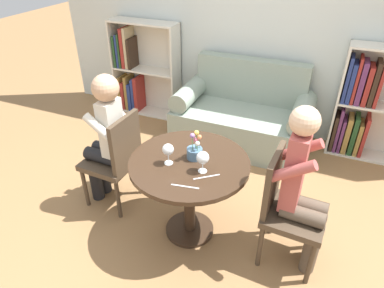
{
  "coord_description": "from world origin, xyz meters",
  "views": [
    {
      "loc": [
        0.81,
        -1.88,
        2.17
      ],
      "look_at": [
        0.0,
        0.05,
        0.83
      ],
      "focal_mm": 32.0,
      "sensor_mm": 36.0,
      "label": 1
    }
  ],
  "objects_px": {
    "flower_vase": "(195,151)",
    "bookshelf_right": "(368,106)",
    "couch": "(243,117)",
    "wine_glass_right": "(203,158)",
    "wine_glass_left": "(168,150)",
    "chair_left": "(116,157)",
    "person_left": "(106,137)",
    "chair_right": "(286,205)",
    "person_right": "(303,190)",
    "bookshelf_left": "(139,71)"
  },
  "relations": [
    {
      "from": "flower_vase",
      "to": "bookshelf_right",
      "type": "bearing_deg",
      "value": 54.96
    },
    {
      "from": "couch",
      "to": "wine_glass_right",
      "type": "xyz_separation_m",
      "value": [
        0.13,
        -1.63,
        0.51
      ]
    },
    {
      "from": "wine_glass_left",
      "to": "flower_vase",
      "type": "height_order",
      "value": "flower_vase"
    },
    {
      "from": "wine_glass_left",
      "to": "bookshelf_right",
      "type": "bearing_deg",
      "value": 53.87
    },
    {
      "from": "bookshelf_right",
      "to": "flower_vase",
      "type": "distance_m",
      "value": 2.17
    },
    {
      "from": "bookshelf_right",
      "to": "chair_left",
      "type": "distance_m",
      "value": 2.63
    },
    {
      "from": "person_left",
      "to": "wine_glass_left",
      "type": "distance_m",
      "value": 0.72
    },
    {
      "from": "chair_right",
      "to": "person_right",
      "type": "xyz_separation_m",
      "value": [
        0.09,
        -0.01,
        0.17
      ]
    },
    {
      "from": "chair_left",
      "to": "wine_glass_right",
      "type": "xyz_separation_m",
      "value": [
        0.86,
        -0.17,
        0.33
      ]
    },
    {
      "from": "chair_right",
      "to": "wine_glass_left",
      "type": "height_order",
      "value": "chair_right"
    },
    {
      "from": "chair_left",
      "to": "wine_glass_left",
      "type": "bearing_deg",
      "value": 75.95
    },
    {
      "from": "chair_left",
      "to": "wine_glass_left",
      "type": "distance_m",
      "value": 0.7
    },
    {
      "from": "flower_vase",
      "to": "bookshelf_left",
      "type": "bearing_deg",
      "value": 130.72
    },
    {
      "from": "chair_right",
      "to": "flower_vase",
      "type": "bearing_deg",
      "value": 92.87
    },
    {
      "from": "person_right",
      "to": "wine_glass_right",
      "type": "xyz_separation_m",
      "value": [
        -0.68,
        -0.12,
        0.16
      ]
    },
    {
      "from": "person_left",
      "to": "person_right",
      "type": "distance_m",
      "value": 1.63
    },
    {
      "from": "person_right",
      "to": "flower_vase",
      "type": "distance_m",
      "value": 0.8
    },
    {
      "from": "chair_right",
      "to": "wine_glass_left",
      "type": "relative_size",
      "value": 5.57
    },
    {
      "from": "chair_left",
      "to": "wine_glass_right",
      "type": "distance_m",
      "value": 0.94
    },
    {
      "from": "wine_glass_left",
      "to": "wine_glass_right",
      "type": "height_order",
      "value": "same"
    },
    {
      "from": "person_left",
      "to": "wine_glass_left",
      "type": "height_order",
      "value": "person_left"
    },
    {
      "from": "bookshelf_left",
      "to": "chair_left",
      "type": "height_order",
      "value": "bookshelf_left"
    },
    {
      "from": "couch",
      "to": "bookshelf_right",
      "type": "relative_size",
      "value": 1.24
    },
    {
      "from": "couch",
      "to": "wine_glass_right",
      "type": "distance_m",
      "value": 1.72
    },
    {
      "from": "chair_right",
      "to": "person_right",
      "type": "distance_m",
      "value": 0.19
    },
    {
      "from": "wine_glass_right",
      "to": "person_right",
      "type": "bearing_deg",
      "value": 10.34
    },
    {
      "from": "couch",
      "to": "flower_vase",
      "type": "relative_size",
      "value": 6.42
    },
    {
      "from": "wine_glass_right",
      "to": "bookshelf_left",
      "type": "bearing_deg",
      "value": 130.71
    },
    {
      "from": "couch",
      "to": "chair_right",
      "type": "height_order",
      "value": "couch"
    },
    {
      "from": "chair_left",
      "to": "flower_vase",
      "type": "distance_m",
      "value": 0.8
    },
    {
      "from": "bookshelf_left",
      "to": "wine_glass_left",
      "type": "xyz_separation_m",
      "value": [
        1.38,
        -1.91,
        0.27
      ]
    },
    {
      "from": "bookshelf_left",
      "to": "wine_glass_left",
      "type": "bearing_deg",
      "value": -54.23
    },
    {
      "from": "chair_left",
      "to": "wine_glass_left",
      "type": "xyz_separation_m",
      "value": [
        0.6,
        -0.18,
        0.33
      ]
    },
    {
      "from": "bookshelf_left",
      "to": "chair_right",
      "type": "bearing_deg",
      "value": -38.48
    },
    {
      "from": "person_right",
      "to": "wine_glass_right",
      "type": "relative_size",
      "value": 7.89
    },
    {
      "from": "wine_glass_left",
      "to": "bookshelf_left",
      "type": "bearing_deg",
      "value": 125.77
    },
    {
      "from": "bookshelf_left",
      "to": "wine_glass_right",
      "type": "relative_size",
      "value": 7.51
    },
    {
      "from": "bookshelf_right",
      "to": "wine_glass_left",
      "type": "height_order",
      "value": "bookshelf_right"
    },
    {
      "from": "person_left",
      "to": "wine_glass_right",
      "type": "relative_size",
      "value": 7.66
    },
    {
      "from": "bookshelf_left",
      "to": "person_left",
      "type": "relative_size",
      "value": 0.98
    },
    {
      "from": "couch",
      "to": "wine_glass_right",
      "type": "bearing_deg",
      "value": -85.33
    },
    {
      "from": "wine_glass_right",
      "to": "flower_vase",
      "type": "relative_size",
      "value": 0.69
    },
    {
      "from": "bookshelf_left",
      "to": "chair_right",
      "type": "height_order",
      "value": "bookshelf_left"
    },
    {
      "from": "bookshelf_right",
      "to": "wine_glass_right",
      "type": "distance_m",
      "value": 2.22
    },
    {
      "from": "couch",
      "to": "bookshelf_left",
      "type": "height_order",
      "value": "bookshelf_left"
    },
    {
      "from": "bookshelf_left",
      "to": "wine_glass_right",
      "type": "bearing_deg",
      "value": -49.29
    },
    {
      "from": "wine_glass_left",
      "to": "chair_left",
      "type": "bearing_deg",
      "value": 163.53
    },
    {
      "from": "chair_left",
      "to": "person_right",
      "type": "relative_size",
      "value": 0.71
    },
    {
      "from": "flower_vase",
      "to": "person_right",
      "type": "bearing_deg",
      "value": -0.49
    },
    {
      "from": "chair_right",
      "to": "bookshelf_right",
      "type": "bearing_deg",
      "value": -14.08
    }
  ]
}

